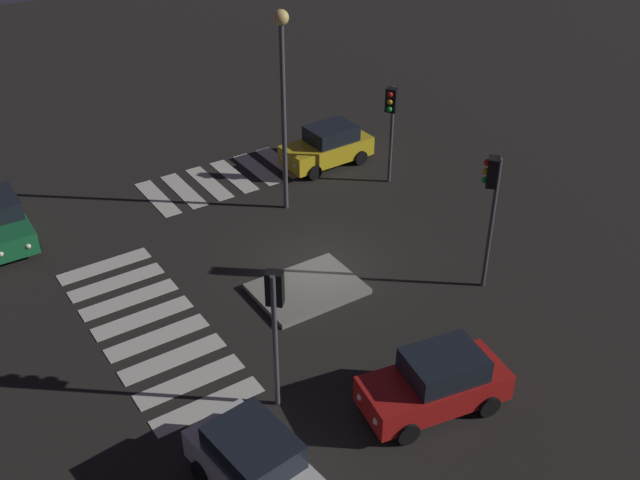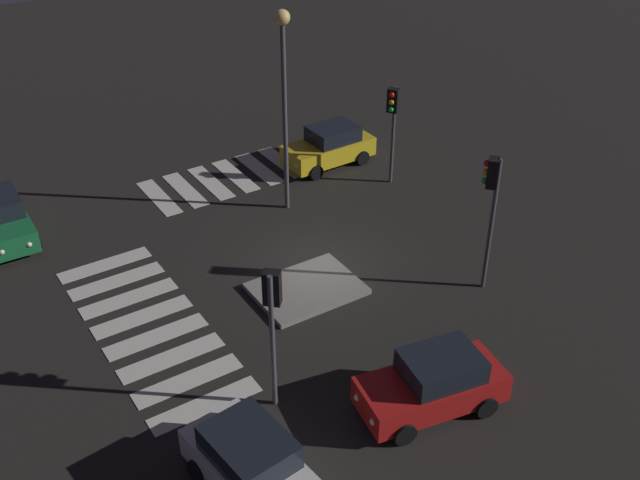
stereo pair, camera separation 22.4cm
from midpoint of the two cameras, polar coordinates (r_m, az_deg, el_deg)
The scene contains 12 objects.
ground_plane at distance 26.31m, azimuth 0.24°, elevation -1.84°, with size 80.00×80.00×0.00m, color black.
traffic_island at distance 24.98m, azimuth -0.76°, elevation -3.71°, with size 3.46×2.61×0.18m.
car_green at distance 29.55m, azimuth -22.76°, elevation 1.48°, with size 1.92×3.98×1.72m.
car_white at distance 18.45m, azimuth -4.60°, elevation -16.88°, with size 2.31×4.30×1.81m.
car_red at distance 20.65m, azimuth 8.90°, elevation -10.68°, with size 4.20×2.42×1.75m.
car_yellow at distance 32.59m, azimuth 0.92°, elevation 7.11°, with size 4.01×1.96×1.73m.
traffic_light_north at distance 19.11m, azimuth -3.29°, elevation -5.02°, with size 0.54×0.53×4.26m.
traffic_light_west at distance 23.97m, azimuth 13.09°, elevation 3.54°, with size 0.54×0.54×4.72m.
traffic_light_south at distance 30.18m, azimuth 5.75°, elevation 9.57°, with size 0.53×0.54×4.15m.
street_lamp at distance 27.43m, azimuth -2.52°, elevation 12.08°, with size 0.56×0.56×7.75m.
crosswalk_near at distance 31.94m, azimuth -7.14°, elevation 4.60°, with size 6.45×3.20×0.02m.
crosswalk_side at distance 24.12m, azimuth -12.56°, elevation -6.40°, with size 3.20×8.75×0.02m.
Camera 2 is at (11.78, 18.22, 14.89)m, focal length 42.29 mm.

